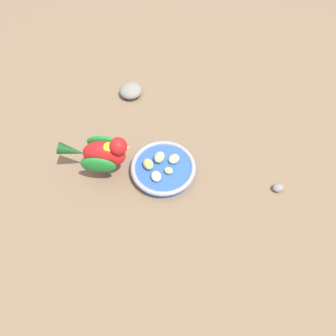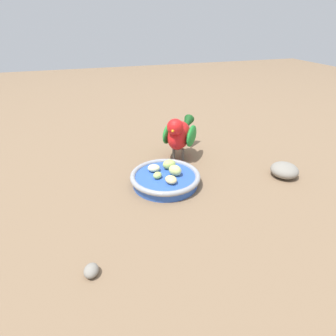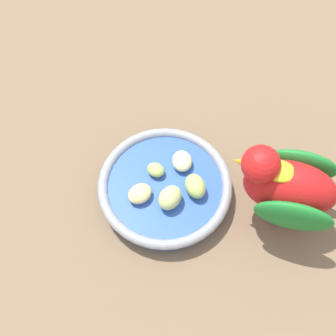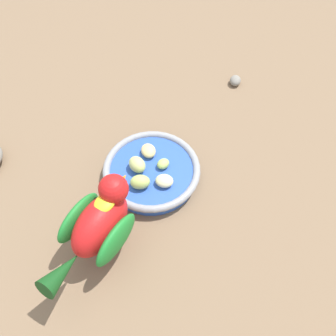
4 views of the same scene
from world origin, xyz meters
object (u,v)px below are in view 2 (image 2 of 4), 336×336
object	(u,v)px
apple_piece_2	(171,180)
rock_large	(284,170)
apple_piece_4	(169,164)
apple_piece_1	(154,168)
feeding_bowl	(165,178)
pebble_0	(91,271)
parrot	(180,133)
apple_piece_0	(175,170)
apple_piece_3	(157,175)

from	to	relation	value
apple_piece_2	rock_large	bearing A→B (deg)	-93.89
apple_piece_4	apple_piece_1	bearing A→B (deg)	91.29
apple_piece_2	apple_piece_4	bearing A→B (deg)	-14.28
feeding_bowl	apple_piece_1	xyz separation A→B (m)	(0.03, 0.02, 0.02)
apple_piece_4	pebble_0	size ratio (longest dim) A/B	1.17
parrot	rock_large	world-z (taller)	parrot
apple_piece_0	pebble_0	world-z (taller)	apple_piece_0
feeding_bowl	rock_large	bearing A→B (deg)	-100.28
apple_piece_0	pebble_0	distance (m)	0.34
apple_piece_2	pebble_0	distance (m)	0.30
apple_piece_2	parrot	distance (m)	0.20
apple_piece_4	rock_large	world-z (taller)	apple_piece_4
apple_piece_4	apple_piece_2	bearing A→B (deg)	165.72
pebble_0	apple_piece_0	bearing A→B (deg)	-44.02
feeding_bowl	parrot	distance (m)	0.18
apple_piece_4	rock_large	xyz separation A→B (m)	(-0.10, -0.31, -0.02)
feeding_bowl	apple_piece_3	distance (m)	0.03
feeding_bowl	apple_piece_4	xyz separation A→B (m)	(0.04, -0.02, 0.02)
apple_piece_2	apple_piece_3	distance (m)	0.04
feeding_bowl	apple_piece_3	xyz separation A→B (m)	(-0.00, 0.02, 0.02)
feeding_bowl	apple_piece_2	distance (m)	0.04
parrot	apple_piece_3	bearing A→B (deg)	-2.40
apple_piece_0	apple_piece_1	world-z (taller)	apple_piece_0
apple_piece_4	pebble_0	xyz separation A→B (m)	(-0.28, 0.23, -0.03)
apple_piece_0	apple_piece_2	world-z (taller)	apple_piece_0
apple_piece_1	apple_piece_2	size ratio (longest dim) A/B	0.98
apple_piece_1	apple_piece_4	world-z (taller)	apple_piece_4
apple_piece_0	rock_large	xyz separation A→B (m)	(-0.06, -0.30, -0.02)
rock_large	apple_piece_4	bearing A→B (deg)	72.76
apple_piece_0	apple_piece_2	bearing A→B (deg)	146.97
apple_piece_1	parrot	world-z (taller)	parrot
apple_piece_0	apple_piece_2	size ratio (longest dim) A/B	1.08
apple_piece_4	apple_piece_3	bearing A→B (deg)	131.82
feeding_bowl	rock_large	size ratio (longest dim) A/B	2.42
apple_piece_4	rock_large	bearing A→B (deg)	-107.24
apple_piece_1	parrot	xyz separation A→B (m)	(0.10, -0.11, 0.05)
feeding_bowl	rock_large	world-z (taller)	rock_large
apple_piece_1	pebble_0	bearing A→B (deg)	146.25
apple_piece_1	apple_piece_4	distance (m)	0.04
apple_piece_1	rock_large	distance (m)	0.36
apple_piece_0	apple_piece_1	xyz separation A→B (m)	(0.04, 0.05, -0.00)
parrot	pebble_0	size ratio (longest dim) A/B	5.92
apple_piece_2	rock_large	distance (m)	0.33
apple_piece_1	pebble_0	size ratio (longest dim) A/B	1.07
parrot	apple_piece_1	bearing A→B (deg)	-11.36
parrot	pebble_0	distance (m)	0.49
apple_piece_3	pebble_0	world-z (taller)	apple_piece_3
apple_piece_3	apple_piece_4	size ratio (longest dim) A/B	0.69
rock_large	feeding_bowl	bearing A→B (deg)	79.72
rock_large	pebble_0	size ratio (longest dim) A/B	2.49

